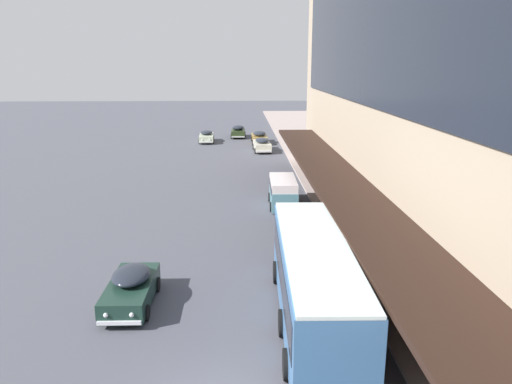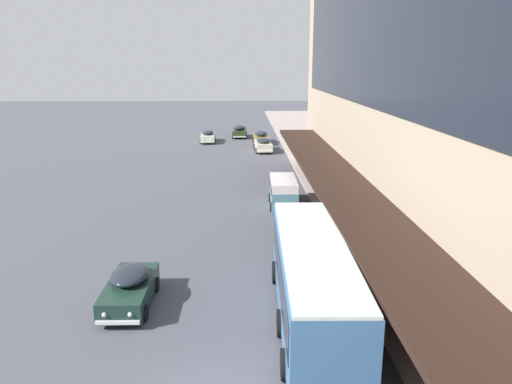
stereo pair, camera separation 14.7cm
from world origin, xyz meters
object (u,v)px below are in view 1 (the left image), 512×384
transit_bus_kerbside_front (314,278)px  pedestrian_at_kerb (376,252)px  sedan_lead_near (238,131)px  sedan_trailing_mid (259,137)px  vw_van (283,190)px  sedan_second_near (206,136)px  sedan_lead_mid (262,145)px  sedan_oncoming_rear (131,288)px

transit_bus_kerbside_front → pedestrian_at_kerb: 5.65m
transit_bus_kerbside_front → sedan_lead_near: bearing=93.2°
sedan_trailing_mid → vw_van: vw_van is taller
vw_van → transit_bus_kerbside_front: bearing=-91.0°
transit_bus_kerbside_front → sedan_second_near: (-6.72, 45.33, -1.15)m
sedan_lead_mid → pedestrian_at_kerb: pedestrian_at_kerb is taller
sedan_second_near → sedan_lead_mid: sedan_lead_mid is taller
sedan_second_near → sedan_lead_mid: size_ratio=0.98×
transit_bus_kerbside_front → sedan_lead_near: 49.30m
sedan_lead_mid → transit_bus_kerbside_front: bearing=-89.9°
sedan_lead_mid → vw_van: 22.09m
sedan_trailing_mid → sedan_oncoming_rear: size_ratio=1.13×
sedan_second_near → vw_van: size_ratio=1.03×
sedan_trailing_mid → sedan_oncoming_rear: (-7.12, -42.44, -0.00)m
sedan_second_near → sedan_oncoming_rear: (-0.51, -43.51, 0.03)m
sedan_lead_near → vw_van: size_ratio=0.94×
transit_bus_kerbside_front → sedan_lead_near: transit_bus_kerbside_front is taller
sedan_oncoming_rear → sedan_lead_mid: sedan_lead_mid is taller
sedan_lead_near → sedan_oncoming_rear: 47.61m
sedan_trailing_mid → sedan_lead_mid: (0.03, -5.90, 0.00)m
transit_bus_kerbside_front → sedan_oncoming_rear: size_ratio=2.54×
sedan_oncoming_rear → vw_van: (7.52, 14.45, 0.34)m
sedan_second_near → sedan_trailing_mid: sedan_trailing_mid is taller
transit_bus_kerbside_front → sedan_oncoming_rear: 7.54m
sedan_trailing_mid → sedan_second_near: bearing=170.8°
sedan_trailing_mid → pedestrian_at_kerb: size_ratio=2.64×
sedan_oncoming_rear → sedan_lead_mid: size_ratio=0.90×
sedan_trailing_mid → pedestrian_at_kerb: pedestrian_at_kerb is taller
sedan_second_near → sedan_lead_mid: 9.63m
sedan_lead_near → pedestrian_at_kerb: 45.33m
sedan_second_near → pedestrian_at_kerb: bearing=-75.9°
sedan_second_near → pedestrian_at_kerb: pedestrian_at_kerb is taller
sedan_trailing_mid → sedan_oncoming_rear: sedan_trailing_mid is taller
sedan_lead_mid → pedestrian_at_kerb: (3.64, -34.03, 0.41)m
pedestrian_at_kerb → sedan_trailing_mid: bearing=95.3°
sedan_second_near → vw_van: bearing=-76.4°
sedan_second_near → sedan_lead_near: size_ratio=1.11×
sedan_lead_near → transit_bus_kerbside_front: bearing=-86.8°
sedan_lead_mid → sedan_trailing_mid: bearing=90.3°
sedan_oncoming_rear → vw_van: bearing=62.5°
sedan_trailing_mid → transit_bus_kerbside_front: bearing=-89.9°
sedan_second_near → sedan_lead_near: bearing=44.2°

